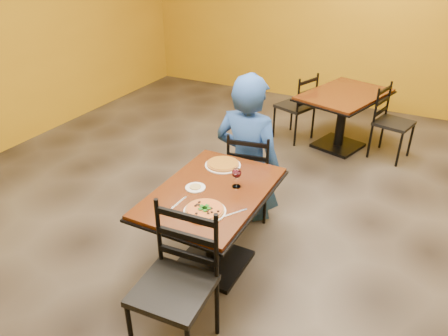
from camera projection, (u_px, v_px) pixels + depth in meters
The scene contains 18 objects.
floor at pixel (238, 232), 4.09m from camera, with size 7.00×8.00×0.01m, color black.
wall_back at pixel (353, 10), 6.49m from camera, with size 7.00×0.01×3.00m, color #C19015.
table_main at pixel (212, 210), 3.43m from camera, with size 0.83×1.23×0.75m.
table_second at pixel (343, 108), 5.47m from camera, with size 1.13×1.40×0.75m.
chair_main_near at pixel (173, 291), 2.72m from camera, with size 0.46×0.46×1.03m, color black, non-canonical shape.
chair_main_far at pixel (251, 171), 4.20m from camera, with size 0.41×0.41×0.91m, color black, non-canonical shape.
chair_second_left at pixel (295, 106), 5.78m from camera, with size 0.42×0.42×0.92m, color black, non-canonical shape.
chair_second_right at pixel (394, 124), 5.27m from camera, with size 0.41×0.41×0.91m, color black, non-canonical shape.
diner at pixel (248, 147), 4.07m from camera, with size 0.69×0.45×1.45m, color navy.
plate_main at pixel (205, 211), 3.07m from camera, with size 0.31×0.31×0.01m, color white.
pizza_main at pixel (205, 210), 3.06m from camera, with size 0.28×0.28×0.02m, color maroon.
plate_far at pixel (223, 165), 3.69m from camera, with size 0.31×0.31×0.01m, color white.
pizza_far at pixel (223, 164), 3.68m from camera, with size 0.28×0.28×0.02m, color #B58522.
side_plate at pixel (195, 188), 3.36m from camera, with size 0.16×0.16×0.01m, color white.
dip at pixel (195, 187), 3.35m from camera, with size 0.09×0.09×0.01m, color tan.
wine_glass at pixel (236, 177), 3.34m from camera, with size 0.08×0.08×0.18m, color white, non-canonical shape.
fork at pixel (179, 202), 3.18m from camera, with size 0.01×0.19×0.00m, color silver.
knife at pixel (234, 213), 3.06m from camera, with size 0.01×0.21×0.00m, color silver.
Camera 1 is at (1.38, -2.99, 2.51)m, focal length 34.24 mm.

